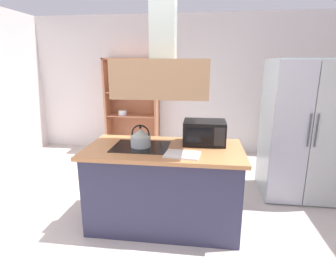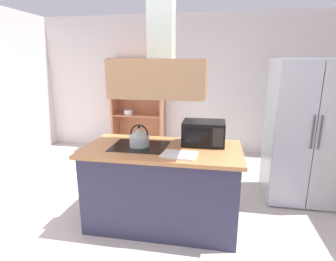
% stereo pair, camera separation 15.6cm
% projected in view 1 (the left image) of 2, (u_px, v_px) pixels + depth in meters
% --- Properties ---
extents(ground_plane, '(7.80, 7.80, 0.00)m').
position_uv_depth(ground_plane, '(153.00, 236.00, 2.80)').
color(ground_plane, beige).
extents(wall_back, '(6.00, 0.12, 2.70)m').
position_uv_depth(wall_back, '(179.00, 85.00, 5.35)').
color(wall_back, silver).
rests_on(wall_back, ground).
extents(kitchen_island, '(1.68, 0.86, 0.90)m').
position_uv_depth(kitchen_island, '(164.00, 186.00, 2.95)').
color(kitchen_island, '#30304A').
rests_on(kitchen_island, ground).
extents(range_hood, '(0.90, 0.70, 1.24)m').
position_uv_depth(range_hood, '(164.00, 66.00, 2.62)').
color(range_hood, '#AA7D55').
extents(refrigerator, '(0.90, 0.78, 1.84)m').
position_uv_depth(refrigerator, '(300.00, 130.00, 3.50)').
color(refrigerator, '#AEC0C4').
rests_on(refrigerator, ground).
extents(dish_cabinet, '(1.05, 0.40, 1.87)m').
position_uv_depth(dish_cabinet, '(133.00, 111.00, 5.39)').
color(dish_cabinet, '#C07853').
rests_on(dish_cabinet, ground).
extents(kettle, '(0.22, 0.22, 0.24)m').
position_uv_depth(kettle, '(141.00, 138.00, 2.84)').
color(kettle, '#AFC1C5').
rests_on(kettle, kitchen_island).
extents(cutting_board, '(0.37, 0.28, 0.02)m').
position_uv_depth(cutting_board, '(182.00, 154.00, 2.59)').
color(cutting_board, white).
rests_on(cutting_board, kitchen_island).
extents(microwave, '(0.46, 0.35, 0.26)m').
position_uv_depth(microwave, '(204.00, 132.00, 2.95)').
color(microwave, black).
rests_on(microwave, kitchen_island).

